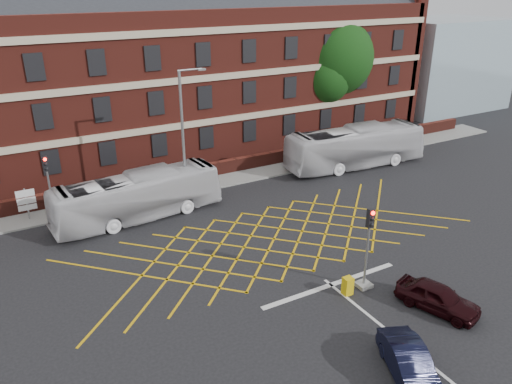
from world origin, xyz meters
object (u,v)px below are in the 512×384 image
direction_signs (26,201)px  utility_cabinet (348,286)px  car_navy (409,364)px  bus_left (138,196)px  car_maroon (438,297)px  traffic_light_near (367,256)px  deciduous_tree (334,63)px  street_lamp (185,161)px  traffic_light_far (51,194)px  bus_right (355,147)px

direction_signs → utility_cabinet: direction_signs is taller
car_navy → direction_signs: bearing=140.0°
bus_left → car_maroon: bus_left is taller
car_maroon → traffic_light_near: size_ratio=0.89×
deciduous_tree → street_lamp: 20.86m
deciduous_tree → utility_cabinet: (-15.81, -22.31, -6.40)m
street_lamp → direction_signs: (-9.67, 2.54, -1.74)m
car_navy → utility_cabinet: car_navy is taller
bus_left → direction_signs: (-6.18, 2.97, -0.12)m
traffic_light_far → street_lamp: bearing=-13.0°
bus_left → traffic_light_near: traffic_light_near is taller
car_navy → bus_left: bearing=127.5°
deciduous_tree → traffic_light_far: deciduous_tree is taller
car_navy → utility_cabinet: size_ratio=4.16×
car_maroon → utility_cabinet: 4.11m
street_lamp → bus_left: bearing=-173.0°
street_lamp → utility_cabinet: street_lamp is taller
car_maroon → street_lamp: (-5.60, 16.55, 2.46)m
car_navy → traffic_light_near: traffic_light_near is taller
deciduous_tree → traffic_light_far: bearing=-165.7°
car_maroon → traffic_light_far: size_ratio=0.89×
bus_left → utility_cabinet: bearing=-159.5°
bus_left → bus_right: bearing=-92.6°
traffic_light_near → utility_cabinet: traffic_light_near is taller
traffic_light_near → street_lamp: size_ratio=0.47×
car_navy → street_lamp: 19.25m
car_maroon → traffic_light_near: 3.69m
bus_right → car_navy: bearing=150.2°
car_navy → street_lamp: size_ratio=0.43×
bus_right → traffic_light_far: size_ratio=2.77×
bus_left → car_navy: bearing=-170.5°
car_maroon → street_lamp: bearing=90.1°
bus_left → deciduous_tree: (22.06, 9.16, 5.37)m
car_navy → deciduous_tree: (17.26, 27.78, 6.23)m
bus_right → utility_cabinet: (-11.91, -13.88, -1.19)m
bus_right → traffic_light_near: 17.49m
bus_left → car_maroon: (9.08, -16.12, -0.85)m
direction_signs → street_lamp: bearing=-14.7°
bus_right → street_lamp: street_lamp is taller
bus_right → deciduous_tree: (3.90, 8.43, 5.22)m
bus_right → traffic_light_far: 22.99m
bus_right → car_navy: bus_right is taller
car_maroon → deciduous_tree: deciduous_tree is taller
bus_right → car_maroon: 19.17m
car_navy → traffic_light_far: (-9.57, 20.96, 1.13)m
traffic_light_near → traffic_light_far: same height
bus_right → car_maroon: size_ratio=3.11×
deciduous_tree → direction_signs: bearing=-167.6°
utility_cabinet → street_lamp: bearing=101.5°
bus_left → bus_right: size_ratio=0.91×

